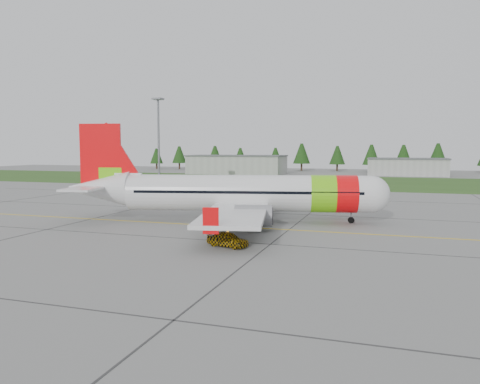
% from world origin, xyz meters
% --- Properties ---
extents(ground, '(320.00, 320.00, 0.00)m').
position_xyz_m(ground, '(0.00, 0.00, 0.00)').
color(ground, gray).
rests_on(ground, ground).
extents(aircraft, '(38.36, 35.98, 11.76)m').
position_xyz_m(aircraft, '(3.17, 11.86, 3.39)').
color(aircraft, white).
rests_on(aircraft, ground).
extents(follow_me_car, '(1.75, 1.91, 3.94)m').
position_xyz_m(follow_me_car, '(6.60, -2.17, 1.97)').
color(follow_me_car, gold).
rests_on(follow_me_car, ground).
extents(service_van, '(1.73, 1.64, 4.79)m').
position_xyz_m(service_van, '(-17.05, 46.37, 2.40)').
color(service_van, white).
rests_on(service_van, ground).
extents(grass_strip, '(320.00, 50.00, 0.03)m').
position_xyz_m(grass_strip, '(0.00, 82.00, 0.01)').
color(grass_strip, '#30561E').
rests_on(grass_strip, ground).
extents(taxi_guideline, '(120.00, 0.25, 0.02)m').
position_xyz_m(taxi_guideline, '(0.00, 8.00, 0.01)').
color(taxi_guideline, gold).
rests_on(taxi_guideline, ground).
extents(hangar_west, '(32.00, 14.00, 6.00)m').
position_xyz_m(hangar_west, '(-30.00, 110.00, 3.00)').
color(hangar_west, '#A8A8A3').
rests_on(hangar_west, ground).
extents(hangar_east, '(24.00, 12.00, 5.20)m').
position_xyz_m(hangar_east, '(25.00, 118.00, 2.60)').
color(hangar_east, '#A8A8A3').
rests_on(hangar_east, ground).
extents(floodlight_mast, '(0.50, 0.50, 20.00)m').
position_xyz_m(floodlight_mast, '(-32.00, 58.00, 10.00)').
color(floodlight_mast, slate).
rests_on(floodlight_mast, ground).
extents(treeline, '(160.00, 8.00, 10.00)m').
position_xyz_m(treeline, '(0.00, 138.00, 5.00)').
color(treeline, '#1C3F14').
rests_on(treeline, ground).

